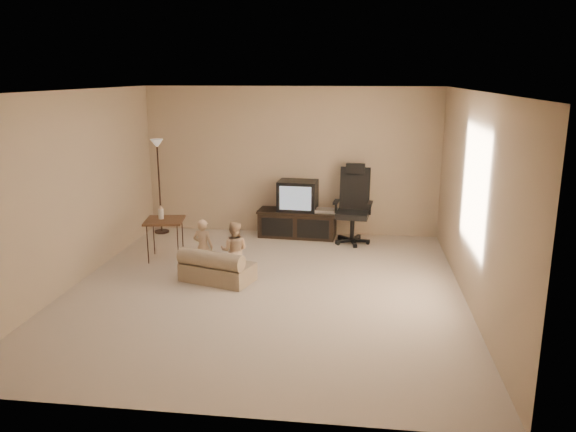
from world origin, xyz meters
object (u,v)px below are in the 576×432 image
tv_stand (298,214)px  office_chair (353,215)px  toddler_right (234,250)px  side_table (164,221)px  toddler_left (203,247)px  child_sofa (216,268)px  floor_lamp (158,165)px

tv_stand → office_chair: size_ratio=1.07×
toddler_right → side_table: bearing=-31.5°
tv_stand → toddler_left: 2.29m
tv_stand → toddler_right: bearing=-102.8°
child_sofa → toddler_left: toddler_left is taller
floor_lamp → child_sofa: (1.55, -2.23, -1.00)m
child_sofa → toddler_right: 0.34m
tv_stand → child_sofa: (-0.85, -2.27, -0.22)m
office_chair → child_sofa: 2.74m
child_sofa → tv_stand: bearing=86.6°
toddler_left → tv_stand: bearing=-109.8°
tv_stand → toddler_left: (-1.08, -2.02, -0.01)m
toddler_left → toddler_right: 0.46m
floor_lamp → child_sofa: 2.89m
office_chair → child_sofa: office_chair is taller
floor_lamp → toddler_right: 2.83m
side_table → floor_lamp: 1.61m
toddler_left → floor_lamp: bearing=-48.1°
side_table → floor_lamp: floor_lamp is taller
office_chair → child_sofa: size_ratio=1.23×
office_chair → side_table: office_chair is taller
child_sofa → toddler_left: 0.40m
tv_stand → child_sofa: bearing=-106.7°
tv_stand → child_sofa: size_ratio=1.31×
floor_lamp → tv_stand: bearing=1.1°
tv_stand → side_table: tv_stand is taller
child_sofa → toddler_right: bearing=52.5°
toddler_right → office_chair: bearing=-131.0°
child_sofa → toddler_right: toddler_right is taller
office_chair → side_table: (-2.76, -1.23, 0.13)m
toddler_right → child_sofa: bearing=33.7°
child_sofa → side_table: bearing=156.5°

